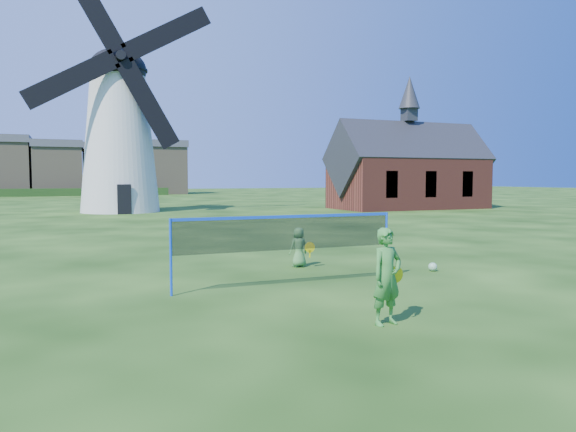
% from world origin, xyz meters
% --- Properties ---
extents(ground, '(220.00, 220.00, 0.00)m').
position_xyz_m(ground, '(0.00, 0.00, 0.00)').
color(ground, black).
rests_on(ground, ground).
extents(windmill, '(12.00, 5.31, 16.24)m').
position_xyz_m(windmill, '(-0.82, 28.49, 5.58)').
color(windmill, silver).
rests_on(windmill, ground).
extents(chapel, '(11.99, 5.81, 10.14)m').
position_xyz_m(chapel, '(20.22, 24.67, 2.85)').
color(chapel, brown).
rests_on(chapel, ground).
extents(badminton_net, '(5.05, 0.05, 1.55)m').
position_xyz_m(badminton_net, '(0.01, 0.08, 1.14)').
color(badminton_net, blue).
rests_on(badminton_net, ground).
extents(player_girl, '(0.73, 0.48, 1.56)m').
position_xyz_m(player_girl, '(0.32, -3.36, 0.78)').
color(player_girl, '#388535').
rests_on(player_girl, ground).
extents(player_boy, '(0.63, 0.42, 1.05)m').
position_xyz_m(player_boy, '(1.28, 2.37, 0.52)').
color(player_boy, '#4E9045').
rests_on(player_boy, ground).
extents(play_ball, '(0.22, 0.22, 0.22)m').
position_xyz_m(play_ball, '(4.14, 0.46, 0.11)').
color(play_ball, green).
rests_on(play_ball, ground).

